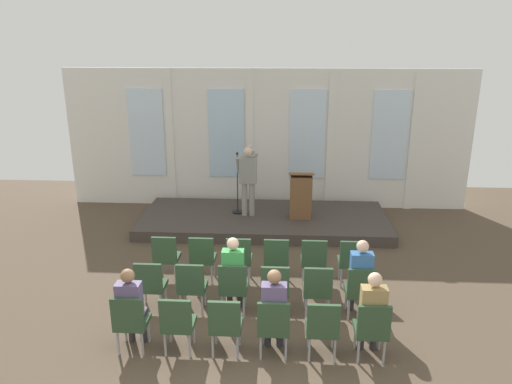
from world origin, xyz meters
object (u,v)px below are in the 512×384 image
Objects in this scene: chair_r1_c4 at (317,288)px; audience_r2_c5 at (372,311)px; chair_r2_c4 at (322,326)px; chair_r2_c5 at (372,327)px; chair_r0_c1 at (202,256)px; mic_stand at (238,200)px; audience_r1_c2 at (233,271)px; chair_r2_c0 at (130,320)px; chair_r0_c2 at (239,257)px; chair_r0_c3 at (276,257)px; lectern at (301,196)px; chair_r1_c5 at (360,289)px; audience_r2_c3 at (274,308)px; chair_r1_c1 at (192,284)px; audience_r1_c5 at (360,274)px; chair_r0_c4 at (314,258)px; speaker at (248,176)px; chair_r1_c3 at (275,286)px; chair_r2_c1 at (178,321)px; chair_r1_c2 at (233,285)px; chair_r2_c2 at (225,323)px; chair_r0_c5 at (351,259)px; chair_r0_c0 at (166,255)px; chair_r2_c3 at (274,324)px; chair_r1_c0 at (151,283)px; audience_r2_c0 at (131,305)px.

audience_r2_c5 is at bearing -55.88° from chair_r1_c4.
chair_r2_c5 is (0.69, 0.00, 0.00)m from chair_r2_c4.
mic_stand is at bearing 83.21° from chair_r0_c1.
chair_r2_c0 is at bearing -139.57° from audience_r1_c2.
chair_r0_c2 is 0.69m from chair_r0_c3.
lectern is 1.23× the size of chair_r0_c1.
chair_r1_c4 is 1.00× the size of chair_r1_c5.
chair_r0_c1 is 0.69× the size of audience_r2_c3.
audience_r1_c5 is at bearing 1.63° from chair_r1_c1.
audience_r2_c5 is at bearing -71.94° from chair_r0_c4.
chair_r0_c4 is 0.69× the size of audience_r1_c5.
chair_r0_c4 is 0.69× the size of audience_r1_c2.
speaker is 1.82× the size of chair_r2_c0.
chair_r1_c3 is 1.00× the size of chair_r2_c5.
chair_r0_c3 is at bearing 90.00° from audience_r2_c3.
chair_r2_c1 is (0.00, -1.10, 0.00)m from chair_r1_c1.
chair_r0_c2 is 2.33m from audience_r1_c5.
chair_r1_c1 and chair_r2_c0 have the same top height.
chair_r1_c5 is (1.39, 0.00, 0.00)m from chair_r1_c3.
chair_r1_c4 is 2.36m from chair_r2_c1.
mic_stand is 1.65× the size of chair_r2_c0.
chair_r0_c3 is 1.10m from chair_r1_c3.
chair_r1_c2 is at bearing -141.51° from chair_r0_c4.
chair_r2_c5 is (2.78, 0.00, 0.00)m from chair_r2_c1.
chair_r0_c1 is 2.32m from chair_r2_c0.
chair_r2_c2 is (0.69, -1.10, 0.00)m from chair_r1_c1.
audience_r1_c2 is (0.69, 0.08, 0.22)m from chair_r1_c1.
chair_r0_c5 and chair_r2_c2 have the same top height.
audience_r2_c3 is at bearing -124.11° from chair_r1_c4.
chair_r0_c0 is 3.04m from chair_r2_c3.
speaker is 1.82× the size of chair_r1_c2.
chair_r1_c0 is at bearing 180.00° from chair_r1_c5.
mic_stand is 1.65× the size of chair_r1_c5.
chair_r0_c0 is at bearing -132.03° from lectern.
audience_r2_c3 reaches higher than chair_r2_c1.
chair_r0_c3 is at bearing 141.51° from chair_r1_c5.
audience_r1_c5 is at bearing 1.30° from chair_r1_c0.
chair_r2_c2 is (0.00, -1.18, -0.22)m from audience_r1_c2.
speaker is 3.39m from chair_r0_c4.
chair_r0_c5 is 2.36m from chair_r1_c2.
audience_r2_c0 is at bearing -141.57° from audience_r1_c2.
lectern reaches higher than chair_r0_c3.
chair_r0_c1 is 1.00× the size of chair_r1_c4.
chair_r0_c5 and chair_r2_c0 have the same top height.
audience_r2_c0 is at bearing -108.08° from chair_r0_c1.
chair_r2_c4 is (0.69, -1.10, 0.00)m from chair_r1_c3.
chair_r0_c1 is 1.00× the size of chair_r0_c4.
lectern is (1.56, -0.23, 0.22)m from mic_stand.
chair_r0_c4 is 2.21m from chair_r2_c4.
audience_r1_c2 is 1.41m from chair_r1_c4.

